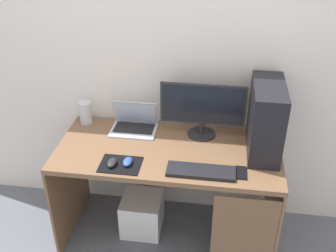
{
  "coord_description": "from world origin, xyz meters",
  "views": [
    {
      "loc": [
        0.32,
        -2.2,
        2.28
      ],
      "look_at": [
        0.0,
        0.0,
        0.96
      ],
      "focal_mm": 42.86,
      "sensor_mm": 36.0,
      "label": 1
    }
  ],
  "objects_px": {
    "cell_phone": "(241,173)",
    "subwoofer": "(142,214)",
    "mouse_right": "(112,163)",
    "monitor": "(203,109)",
    "laptop": "(134,124)",
    "mouse_left": "(128,162)",
    "speaker": "(86,113)",
    "keyboard": "(201,171)",
    "pc_tower": "(266,119)"
  },
  "relations": [
    {
      "from": "laptop",
      "to": "mouse_right",
      "type": "height_order",
      "value": "laptop"
    },
    {
      "from": "pc_tower",
      "to": "speaker",
      "type": "bearing_deg",
      "value": 172.24
    },
    {
      "from": "laptop",
      "to": "mouse_right",
      "type": "relative_size",
      "value": 3.38
    },
    {
      "from": "keyboard",
      "to": "cell_phone",
      "type": "distance_m",
      "value": 0.25
    },
    {
      "from": "keyboard",
      "to": "subwoofer",
      "type": "relative_size",
      "value": 1.42
    },
    {
      "from": "speaker",
      "to": "keyboard",
      "type": "distance_m",
      "value": 1.01
    },
    {
      "from": "monitor",
      "to": "subwoofer",
      "type": "height_order",
      "value": "monitor"
    },
    {
      "from": "subwoofer",
      "to": "pc_tower",
      "type": "bearing_deg",
      "value": 3.97
    },
    {
      "from": "monitor",
      "to": "keyboard",
      "type": "xyz_separation_m",
      "value": [
        0.03,
        -0.44,
        -0.2
      ]
    },
    {
      "from": "cell_phone",
      "to": "subwoofer",
      "type": "xyz_separation_m",
      "value": [
        -0.68,
        0.23,
        -0.64
      ]
    },
    {
      "from": "mouse_left",
      "to": "mouse_right",
      "type": "bearing_deg",
      "value": -165.26
    },
    {
      "from": "mouse_right",
      "to": "subwoofer",
      "type": "distance_m",
      "value": 0.71
    },
    {
      "from": "mouse_right",
      "to": "cell_phone",
      "type": "relative_size",
      "value": 0.74
    },
    {
      "from": "speaker",
      "to": "mouse_left",
      "type": "distance_m",
      "value": 0.63
    },
    {
      "from": "keyboard",
      "to": "mouse_right",
      "type": "xyz_separation_m",
      "value": [
        -0.56,
        -0.0,
        0.01
      ]
    },
    {
      "from": "laptop",
      "to": "speaker",
      "type": "xyz_separation_m",
      "value": [
        -0.37,
        0.04,
        0.04
      ]
    },
    {
      "from": "mouse_right",
      "to": "laptop",
      "type": "bearing_deg",
      "value": 84.54
    },
    {
      "from": "pc_tower",
      "to": "monitor",
      "type": "bearing_deg",
      "value": 163.48
    },
    {
      "from": "monitor",
      "to": "mouse_right",
      "type": "height_order",
      "value": "monitor"
    },
    {
      "from": "mouse_left",
      "to": "cell_phone",
      "type": "xyz_separation_m",
      "value": [
        0.71,
        0.01,
        -0.02
      ]
    },
    {
      "from": "monitor",
      "to": "keyboard",
      "type": "relative_size",
      "value": 1.38
    },
    {
      "from": "pc_tower",
      "to": "cell_phone",
      "type": "xyz_separation_m",
      "value": [
        -0.14,
        -0.28,
        -0.23
      ]
    },
    {
      "from": "monitor",
      "to": "speaker",
      "type": "distance_m",
      "value": 0.87
    },
    {
      "from": "mouse_left",
      "to": "mouse_right",
      "type": "relative_size",
      "value": 1.0
    },
    {
      "from": "cell_phone",
      "to": "subwoofer",
      "type": "distance_m",
      "value": 0.96
    },
    {
      "from": "mouse_left",
      "to": "monitor",
      "type": "bearing_deg",
      "value": 43.73
    },
    {
      "from": "laptop",
      "to": "mouse_right",
      "type": "bearing_deg",
      "value": -95.46
    },
    {
      "from": "mouse_left",
      "to": "subwoofer",
      "type": "relative_size",
      "value": 0.33
    },
    {
      "from": "pc_tower",
      "to": "speaker",
      "type": "relative_size",
      "value": 2.77
    },
    {
      "from": "monitor",
      "to": "laptop",
      "type": "bearing_deg",
      "value": 178.21
    },
    {
      "from": "monitor",
      "to": "cell_phone",
      "type": "height_order",
      "value": "monitor"
    },
    {
      "from": "speaker",
      "to": "subwoofer",
      "type": "bearing_deg",
      "value": -27.31
    },
    {
      "from": "mouse_left",
      "to": "mouse_right",
      "type": "xyz_separation_m",
      "value": [
        -0.09,
        -0.02,
        0.0
      ]
    },
    {
      "from": "monitor",
      "to": "mouse_left",
      "type": "height_order",
      "value": "monitor"
    },
    {
      "from": "cell_phone",
      "to": "pc_tower",
      "type": "bearing_deg",
      "value": 64.11
    },
    {
      "from": "laptop",
      "to": "keyboard",
      "type": "bearing_deg",
      "value": -41.22
    },
    {
      "from": "mouse_left",
      "to": "subwoofer",
      "type": "height_order",
      "value": "mouse_left"
    },
    {
      "from": "speaker",
      "to": "subwoofer",
      "type": "distance_m",
      "value": 0.87
    },
    {
      "from": "keyboard",
      "to": "subwoofer",
      "type": "height_order",
      "value": "keyboard"
    },
    {
      "from": "mouse_right",
      "to": "pc_tower",
      "type": "bearing_deg",
      "value": 18.75
    },
    {
      "from": "speaker",
      "to": "mouse_left",
      "type": "bearing_deg",
      "value": -47.9
    },
    {
      "from": "monitor",
      "to": "cell_phone",
      "type": "xyz_separation_m",
      "value": [
        0.27,
        -0.41,
        -0.21
      ]
    },
    {
      "from": "monitor",
      "to": "subwoofer",
      "type": "distance_m",
      "value": 0.95
    },
    {
      "from": "subwoofer",
      "to": "laptop",
      "type": "bearing_deg",
      "value": 111.05
    },
    {
      "from": "cell_phone",
      "to": "keyboard",
      "type": "bearing_deg",
      "value": -173.0
    },
    {
      "from": "keyboard",
      "to": "mouse_right",
      "type": "distance_m",
      "value": 0.56
    },
    {
      "from": "speaker",
      "to": "subwoofer",
      "type": "height_order",
      "value": "speaker"
    },
    {
      "from": "cell_phone",
      "to": "mouse_right",
      "type": "bearing_deg",
      "value": -177.51
    },
    {
      "from": "cell_phone",
      "to": "subwoofer",
      "type": "relative_size",
      "value": 0.44
    },
    {
      "from": "pc_tower",
      "to": "subwoofer",
      "type": "bearing_deg",
      "value": -176.03
    }
  ]
}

